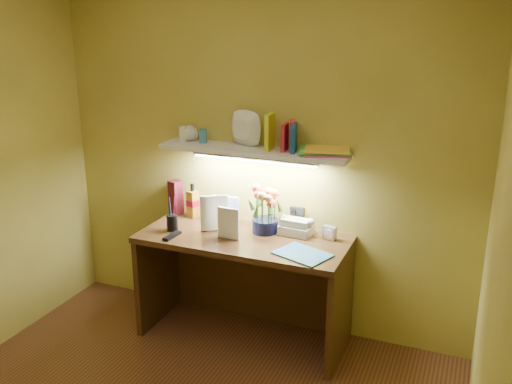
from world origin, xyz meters
TOP-DOWN VIEW (x-y plane):
  - desk at (0.00, 1.20)m, footprint 1.40×0.60m
  - flower_bouquet at (0.10, 1.35)m, footprint 0.26×0.26m
  - telephone at (0.31, 1.38)m, footprint 0.22×0.17m
  - desk_clock at (0.54, 1.38)m, footprint 0.10×0.06m
  - whisky_bottle at (-0.49, 1.42)m, footprint 0.08×0.08m
  - whisky_box at (-0.65, 1.44)m, footprint 0.10×0.10m
  - pen_cup at (-0.50, 1.13)m, footprint 0.09×0.09m
  - art_card at (-0.22, 1.39)m, footprint 0.20×0.05m
  - tv_remote at (-0.44, 1.02)m, footprint 0.06×0.17m
  - blue_folder at (0.46, 1.07)m, footprint 0.38×0.33m
  - desk_book_a at (-0.31, 1.19)m, footprint 0.18×0.11m
  - desk_book_b at (-0.16, 1.14)m, footprint 0.16×0.03m
  - wall_shelf at (0.02, 1.38)m, footprint 1.32×0.35m

SIDE VIEW (x-z plane):
  - desk at x=0.00m, z-range 0.00..0.75m
  - blue_folder at x=0.46m, z-range 0.75..0.76m
  - tv_remote at x=-0.44m, z-range 0.75..0.77m
  - desk_clock at x=0.54m, z-range 0.75..0.84m
  - telephone at x=0.31m, z-range 0.75..0.88m
  - pen_cup at x=-0.50m, z-range 0.75..0.93m
  - art_card at x=-0.22m, z-range 0.75..0.95m
  - desk_book_b at x=-0.16m, z-range 0.75..0.96m
  - whisky_box at x=-0.65m, z-range 0.75..1.00m
  - whisky_bottle at x=-0.49m, z-range 0.75..1.00m
  - desk_book_a at x=-0.31m, z-range 0.75..1.00m
  - flower_bouquet at x=0.10m, z-range 0.75..1.06m
  - wall_shelf at x=0.02m, z-range 1.20..1.47m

